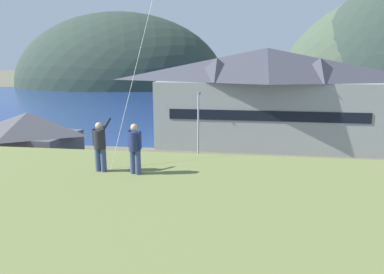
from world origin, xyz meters
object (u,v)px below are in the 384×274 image
object	(u,v)px
parking_light_pole	(198,125)
person_companion	(135,147)
harbor_lodge	(265,95)
moored_boat_outer_mooring	(224,126)
storage_shed_waterside	(236,128)
parked_car_front_row_red	(140,203)
parked_car_mid_row_center	(119,169)
parked_car_mid_row_far	(26,190)
storage_shed_near_lot	(30,144)
parked_car_back_row_left	(215,172)
person_kite_flyer	(100,145)
parked_car_lone_by_shed	(305,176)
parked_car_front_row_silver	(273,203)
wharf_dock	(201,125)
moored_boat_wharfside	(175,125)

from	to	relation	value
parking_light_pole	person_companion	xyz separation A→B (m)	(0.27, -20.23, 2.96)
harbor_lodge	moored_boat_outer_mooring	size ratio (longest dim) A/B	3.21
storage_shed_waterside	parked_car_front_row_red	bearing A→B (deg)	-105.97
harbor_lodge	storage_shed_waterside	world-z (taller)	harbor_lodge
parked_car_mid_row_center	parked_car_mid_row_far	distance (m)	7.36
storage_shed_near_lot	parked_car_mid_row_far	distance (m)	6.25
storage_shed_near_lot	moored_boat_outer_mooring	world-z (taller)	storage_shed_near_lot
person_companion	parked_car_front_row_red	bearing A→B (deg)	106.05
harbor_lodge	person_companion	world-z (taller)	harbor_lodge
storage_shed_near_lot	parked_car_back_row_left	bearing A→B (deg)	2.26
storage_shed_waterside	person_kite_flyer	distance (m)	29.76
parked_car_lone_by_shed	parked_car_back_row_left	xyz separation A→B (m)	(-7.11, 0.14, 0.00)
parked_car_front_row_red	parked_car_front_row_silver	distance (m)	8.46
person_companion	parked_car_back_row_left	bearing A→B (deg)	84.40
parked_car_front_row_red	parked_car_back_row_left	xyz separation A→B (m)	(4.27, 7.13, 0.00)
wharf_dock	person_kite_flyer	world-z (taller)	person_kite_flyer
harbor_lodge	parking_light_pole	bearing A→B (deg)	-122.47
person_companion	storage_shed_waterside	bearing A→B (deg)	84.05
wharf_dock	person_kite_flyer	distance (m)	41.54
parked_car_mid_row_center	parked_car_back_row_left	size ratio (longest dim) A/B	1.01
harbor_lodge	parked_car_back_row_left	bearing A→B (deg)	-108.32
storage_shed_waterside	parked_car_front_row_red	world-z (taller)	storage_shed_waterside
harbor_lodge	parked_car_back_row_left	distance (m)	15.76
wharf_dock	storage_shed_near_lot	bearing A→B (deg)	-114.77
person_companion	parking_light_pole	bearing A→B (deg)	90.77
moored_boat_wharfside	parked_car_lone_by_shed	world-z (taller)	moored_boat_wharfside
storage_shed_near_lot	wharf_dock	world-z (taller)	storage_shed_near_lot
wharf_dock	parked_car_front_row_silver	size ratio (longest dim) A/B	2.50
harbor_lodge	storage_shed_near_lot	world-z (taller)	harbor_lodge
harbor_lodge	storage_shed_near_lot	bearing A→B (deg)	-143.99
parked_car_mid_row_center	parked_car_mid_row_far	world-z (taller)	same
parked_car_mid_row_far	person_companion	size ratio (longest dim) A/B	2.44
parked_car_mid_row_center	wharf_dock	bearing A→B (deg)	80.92
parked_car_back_row_left	parking_light_pole	distance (m)	5.29
moored_boat_outer_mooring	parked_car_front_row_silver	size ratio (longest dim) A/B	1.93
storage_shed_near_lot	parked_car_front_row_silver	size ratio (longest dim) A/B	1.91
parked_car_mid_row_center	moored_boat_outer_mooring	bearing A→B (deg)	71.17
moored_boat_outer_mooring	parked_car_front_row_red	distance (m)	29.39
person_kite_flyer	person_companion	distance (m)	1.29
parked_car_lone_by_shed	parked_car_front_row_silver	distance (m)	6.52
parked_car_front_row_red	moored_boat_wharfside	bearing A→B (deg)	96.42
parked_car_lone_by_shed	harbor_lodge	bearing A→B (deg)	99.50
parked_car_mid_row_far	wharf_dock	bearing A→B (deg)	73.73
parked_car_mid_row_center	parking_light_pole	xyz separation A→B (m)	(6.15, 4.27, 3.10)
parked_car_front_row_silver	person_kite_flyer	world-z (taller)	person_kite_flyer
parked_car_front_row_silver	parked_car_back_row_left	bearing A→B (deg)	124.74
person_kite_flyer	parked_car_back_row_left	bearing A→B (deg)	79.93
moored_boat_wharfside	parked_car_mid_row_center	world-z (taller)	moored_boat_wharfside
moored_boat_wharfside	parked_car_mid_row_center	xyz separation A→B (m)	(-0.42, -22.96, 0.34)
storage_shed_waterside	parking_light_pole	xyz separation A→B (m)	(-3.31, -8.93, 1.84)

